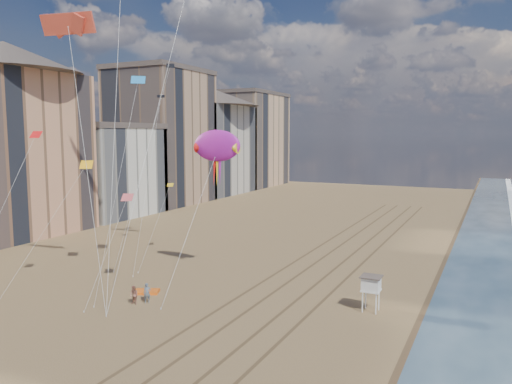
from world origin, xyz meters
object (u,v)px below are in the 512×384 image
kite_flyer_b (134,295)px  kite_flyer_a (147,293)px  grounded_kite (147,292)px  lifeguard_stand (371,284)px  show_kite (217,146)px

kite_flyer_b → kite_flyer_a: bearing=61.7°
grounded_kite → lifeguard_stand: bearing=-13.3°
grounded_kite → kite_flyer_a: (1.77, -2.17, 0.76)m
grounded_kite → show_kite: bearing=35.9°
lifeguard_stand → grounded_kite: bearing=-167.8°
grounded_kite → kite_flyer_a: size_ratio=1.29×
kite_flyer_b → show_kite: bearing=85.0°
lifeguard_stand → show_kite: (-16.50, 2.54, 11.43)m
grounded_kite → kite_flyer_b: kite_flyer_b is taller
grounded_kite → kite_flyer_a: kite_flyer_a is taller
lifeguard_stand → kite_flyer_b: 20.71m
kite_flyer_a → grounded_kite: bearing=87.2°
show_kite → kite_flyer_a: show_kite is taller
grounded_kite → show_kite: 15.80m
lifeguard_stand → grounded_kite: (-20.29, -4.39, -2.25)m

